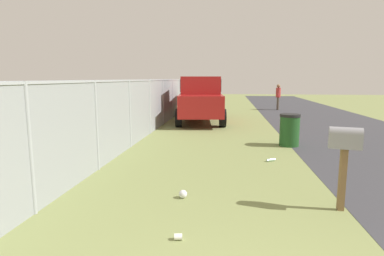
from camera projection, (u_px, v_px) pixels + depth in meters
The scene contains 8 objects.
mailbox at pixel (345, 145), 4.75m from camera, with size 0.31×0.49×1.29m.
pickup_truck at pixel (200, 98), 14.74m from camera, with size 5.69×2.53×2.09m.
trash_bin at pixel (290, 130), 9.50m from camera, with size 0.60×0.60×0.96m.
pedestrian at pixel (278, 95), 20.35m from camera, with size 0.49×0.30×1.64m.
fence_section at pixel (141, 108), 10.38m from camera, with size 16.54×0.07×1.98m.
litter_bag_near_hydrant at pixel (183, 194), 5.38m from camera, with size 0.14×0.14×0.14m, color silver.
litter_cup_far_scatter at pixel (178, 237), 3.99m from camera, with size 0.08×0.08×0.10m, color white.
litter_bottle_by_mailbox at pixel (271, 160), 7.77m from camera, with size 0.07×0.07×0.22m, color #B2D8BF.
Camera 1 is at (-1.52, 0.25, 2.01)m, focal length 29.73 mm.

